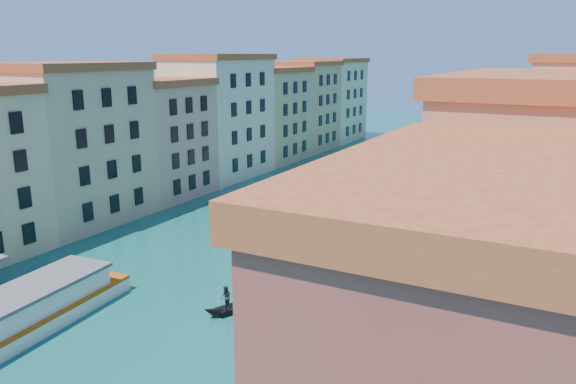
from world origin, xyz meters
name	(u,v)px	position (x,y,z in m)	size (l,w,h in m)	color
left_bank_palazzos	(197,125)	(-26.00, 64.68, 9.71)	(12.80, 128.40, 21.00)	beige
quay	(501,217)	(22.00, 65.00, 0.50)	(4.00, 140.00, 1.00)	gray
restaurant_awnings	(414,344)	(22.19, 23.00, 2.99)	(3.20, 44.55, 3.12)	maroon
mooring_poles_right	(394,321)	(19.10, 28.80, 1.30)	(1.44, 54.24, 3.20)	brown
vaporetto_near	(8,320)	(-6.45, 14.82, 1.48)	(6.82, 22.37, 3.28)	white
vaporetto_far	(371,171)	(-1.67, 81.47, 1.23)	(12.66, 18.02, 2.73)	silver
gondola_fore	(246,258)	(0.75, 36.83, 0.41)	(5.96, 11.36, 2.42)	black
gondola_right	(267,296)	(7.48, 29.65, 0.52)	(6.84, 12.65, 2.71)	black
gondola_far	(362,210)	(4.88, 59.83, 0.38)	(7.12, 12.05, 1.87)	black
motorboat_mid	(249,213)	(-7.42, 50.69, 0.63)	(3.20, 8.06, 1.63)	beige
motorboat_far	(411,178)	(5.08, 82.15, 0.58)	(4.15, 7.56, 1.49)	white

